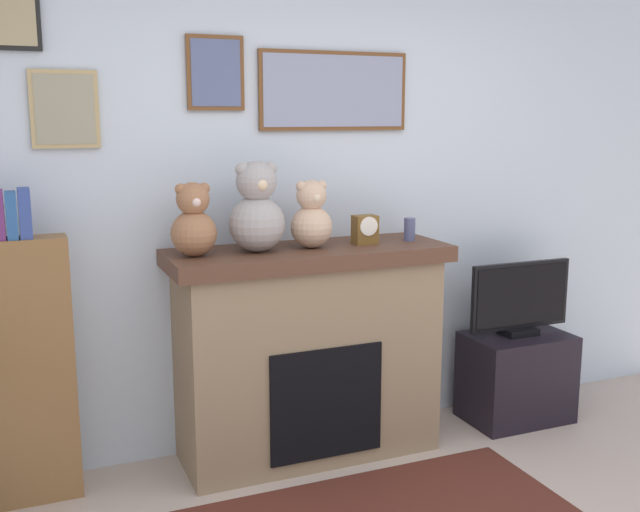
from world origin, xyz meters
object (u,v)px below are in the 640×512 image
at_px(bookshelf, 30,363).
at_px(teddy_bear_brown, 311,217).
at_px(television, 520,300).
at_px(candle_jar, 409,229).
at_px(teddy_bear_tan, 257,211).
at_px(tv_stand, 516,377).
at_px(teddy_bear_cream, 194,223).
at_px(mantel_clock, 365,229).
at_px(fireplace, 308,351).

distance_m(bookshelf, teddy_bear_brown, 1.48).
bearing_deg(television, candle_jar, 176.73).
distance_m(candle_jar, teddy_bear_tan, 0.86).
distance_m(tv_stand, teddy_bear_cream, 2.12).
distance_m(bookshelf, candle_jar, 1.98).
xyz_separation_m(television, teddy_bear_brown, (-1.27, 0.04, 0.54)).
distance_m(tv_stand, mantel_clock, 1.34).
height_order(candle_jar, mantel_clock, mantel_clock).
bearing_deg(teddy_bear_cream, candle_jar, 0.02).
xyz_separation_m(television, teddy_bear_tan, (-1.56, 0.04, 0.58)).
height_order(fireplace, mantel_clock, mantel_clock).
relative_size(television, teddy_bear_tan, 1.47).
xyz_separation_m(tv_stand, mantel_clock, (-0.97, 0.04, 0.92)).
distance_m(bookshelf, teddy_bear_cream, 0.97).
bearing_deg(bookshelf, candle_jar, -1.83).
bearing_deg(mantel_clock, teddy_bear_cream, 179.92).
distance_m(television, candle_jar, 0.84).
bearing_deg(bookshelf, fireplace, -1.85).
height_order(bookshelf, television, bookshelf).
xyz_separation_m(bookshelf, mantel_clock, (1.65, -0.06, 0.52)).
height_order(teddy_bear_cream, teddy_bear_brown, teddy_bear_cream).
bearing_deg(teddy_bear_tan, television, -1.48).
height_order(bookshelf, tv_stand, bookshelf).
relative_size(fireplace, mantel_clock, 9.66).
relative_size(candle_jar, mantel_clock, 0.82).
relative_size(fireplace, candle_jar, 11.78).
relative_size(tv_stand, television, 0.91).
height_order(fireplace, teddy_bear_brown, teddy_bear_brown).
xyz_separation_m(bookshelf, teddy_bear_cream, (0.75, -0.06, 0.60)).
bearing_deg(fireplace, teddy_bear_tan, -176.17).
height_order(fireplace, teddy_bear_tan, teddy_bear_tan).
bearing_deg(fireplace, television, -2.60).
bearing_deg(television, teddy_bear_tan, 178.52).
height_order(fireplace, television, fireplace).
distance_m(fireplace, bookshelf, 1.34).
bearing_deg(teddy_bear_tan, mantel_clock, -0.10).
bearing_deg(tv_stand, fireplace, 177.46).
distance_m(television, teddy_bear_brown, 1.38).
relative_size(bookshelf, tv_stand, 2.45).
bearing_deg(tv_stand, candle_jar, 176.85).
height_order(teddy_bear_tan, teddy_bear_brown, teddy_bear_tan).
height_order(television, teddy_bear_cream, teddy_bear_cream).
distance_m(fireplace, candle_jar, 0.83).
relative_size(television, teddy_bear_cream, 1.85).
bearing_deg(candle_jar, tv_stand, -3.15).
xyz_separation_m(tv_stand, teddy_bear_brown, (-1.27, 0.04, 1.00)).
height_order(mantel_clock, teddy_bear_tan, teddy_bear_tan).
bearing_deg(bookshelf, teddy_bear_cream, -4.66).
height_order(television, mantel_clock, mantel_clock).
bearing_deg(television, tv_stand, 90.00).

